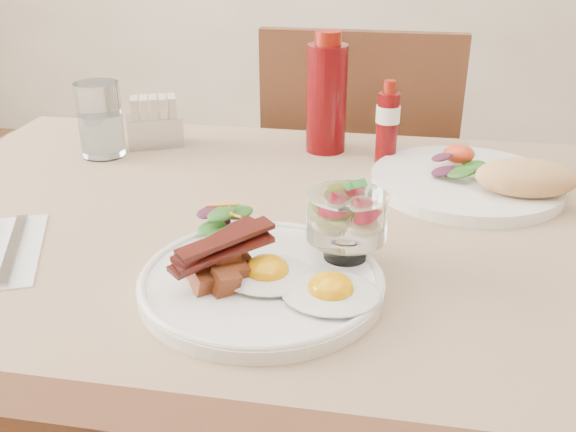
# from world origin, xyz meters

# --- Properties ---
(table) EXTENTS (1.33, 0.88, 0.75)m
(table) POSITION_xyz_m (0.00, 0.00, 0.66)
(table) COLOR #522F19
(table) RESTS_ON ground
(chair_far) EXTENTS (0.42, 0.42, 0.93)m
(chair_far) POSITION_xyz_m (0.00, 0.66, 0.52)
(chair_far) COLOR #522F19
(chair_far) RESTS_ON ground
(main_plate) EXTENTS (0.28, 0.28, 0.02)m
(main_plate) POSITION_xyz_m (-0.06, -0.15, 0.76)
(main_plate) COLOR white
(main_plate) RESTS_ON table
(fried_eggs) EXTENTS (0.21, 0.15, 0.03)m
(fried_eggs) POSITION_xyz_m (-0.01, -0.17, 0.78)
(fried_eggs) COLOR white
(fried_eggs) RESTS_ON main_plate
(bacon_potato_pile) EXTENTS (0.11, 0.11, 0.05)m
(bacon_potato_pile) POSITION_xyz_m (-0.10, -0.17, 0.79)
(bacon_potato_pile) COLOR maroon
(bacon_potato_pile) RESTS_ON main_plate
(side_salad) EXTENTS (0.08, 0.08, 0.04)m
(side_salad) POSITION_xyz_m (-0.12, -0.07, 0.79)
(side_salad) COLOR #194412
(side_salad) RESTS_ON main_plate
(fruit_cup) EXTENTS (0.10, 0.10, 0.10)m
(fruit_cup) POSITION_xyz_m (0.03, -0.09, 0.82)
(fruit_cup) COLOR white
(fruit_cup) RESTS_ON main_plate
(second_plate) EXTENTS (0.30, 0.30, 0.07)m
(second_plate) POSITION_xyz_m (0.21, 0.18, 0.77)
(second_plate) COLOR white
(second_plate) RESTS_ON table
(ketchup_bottle) EXTENTS (0.09, 0.09, 0.21)m
(ketchup_bottle) POSITION_xyz_m (-0.04, 0.33, 0.85)
(ketchup_bottle) COLOR #540408
(ketchup_bottle) RESTS_ON table
(hot_sauce_bottle) EXTENTS (0.05, 0.05, 0.14)m
(hot_sauce_bottle) POSITION_xyz_m (0.06, 0.29, 0.82)
(hot_sauce_bottle) COLOR #540408
(hot_sauce_bottle) RESTS_ON table
(sugar_caddy) EXTENTS (0.11, 0.09, 0.09)m
(sugar_caddy) POSITION_xyz_m (-0.36, 0.30, 0.79)
(sugar_caddy) COLOR #ADADB1
(sugar_caddy) RESTS_ON table
(water_glass) EXTENTS (0.08, 0.08, 0.13)m
(water_glass) POSITION_xyz_m (-0.43, 0.24, 0.81)
(water_glass) COLOR white
(water_glass) RESTS_ON table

